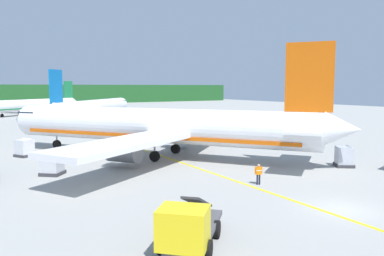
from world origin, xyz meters
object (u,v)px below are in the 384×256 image
(airliner_far_taxiway, at_px, (37,105))
(cargo_container_far, at_px, (25,148))
(cargo_container_near, at_px, (344,157))
(cargo_container_mid, at_px, (53,165))
(service_truck_pushback, at_px, (188,227))
(crew_marshaller, at_px, (259,173))
(airliner_foreground, at_px, (158,126))
(airliner_mid_apron, at_px, (92,108))
(crew_loader_left, at_px, (92,147))

(airliner_far_taxiway, xyz_separation_m, cargo_container_far, (-12.66, -68.37, -1.73))
(airliner_far_taxiway, relative_size, cargo_container_near, 12.50)
(cargo_container_near, distance_m, cargo_container_far, 33.99)
(airliner_far_taxiway, distance_m, cargo_container_mid, 80.20)
(service_truck_pushback, height_order, cargo_container_far, service_truck_pushback)
(airliner_far_taxiway, relative_size, cargo_container_far, 12.32)
(cargo_container_near, height_order, crew_marshaller, cargo_container_near)
(service_truck_pushback, xyz_separation_m, cargo_container_near, (22.84, 8.46, -0.20))
(cargo_container_near, bearing_deg, cargo_container_mid, 155.69)
(service_truck_pushback, xyz_separation_m, cargo_container_far, (-2.90, 30.66, -0.23))
(service_truck_pushback, xyz_separation_m, crew_marshaller, (11.13, 7.64, -0.21))
(airliner_foreground, height_order, cargo_container_far, airliner_foreground)
(airliner_foreground, relative_size, cargo_container_mid, 14.41)
(cargo_container_mid, relative_size, crew_marshaller, 1.48)
(airliner_mid_apron, height_order, crew_loader_left, airliner_mid_apron)
(airliner_foreground, xyz_separation_m, service_truck_pushback, (-9.74, -22.74, -2.20))
(service_truck_pushback, height_order, crew_loader_left, service_truck_pushback)
(cargo_container_near, distance_m, crew_loader_left, 26.82)
(airliner_foreground, height_order, airliner_far_taxiway, airliner_foreground)
(crew_loader_left, bearing_deg, cargo_container_far, 152.26)
(cargo_container_mid, height_order, crew_marshaller, cargo_container_mid)
(airliner_foreground, distance_m, service_truck_pushback, 24.84)
(airliner_foreground, relative_size, cargo_container_near, 15.32)
(cargo_container_mid, xyz_separation_m, crew_marshaller, (13.27, -12.09, 0.10))
(cargo_container_mid, xyz_separation_m, cargo_container_far, (-0.76, 10.92, 0.08))
(airliner_mid_apron, xyz_separation_m, crew_marshaller, (-4.70, -59.25, -2.10))
(airliner_far_taxiway, bearing_deg, service_truck_pushback, -95.63)
(cargo_container_near, xyz_separation_m, cargo_container_far, (-25.74, 22.20, -0.03))
(airliner_far_taxiway, xyz_separation_m, cargo_container_near, (13.08, -90.57, -1.70))
(crew_loader_left, bearing_deg, cargo_container_mid, -127.82)
(cargo_container_far, bearing_deg, service_truck_pushback, -84.59)
(cargo_container_near, bearing_deg, airliner_mid_apron, 96.84)
(airliner_mid_apron, relative_size, cargo_container_near, 12.98)
(service_truck_pushback, distance_m, cargo_container_near, 24.35)
(airliner_foreground, relative_size, crew_loader_left, 20.93)
(crew_marshaller, bearing_deg, airliner_far_taxiway, 90.86)
(cargo_container_mid, distance_m, crew_loader_left, 9.46)
(airliner_mid_apron, bearing_deg, cargo_container_far, -117.34)
(airliner_foreground, xyz_separation_m, crew_marshaller, (1.38, -15.10, -2.41))
(airliner_foreground, distance_m, cargo_container_far, 15.12)
(airliner_far_taxiway, xyz_separation_m, service_truck_pushback, (-9.76, -99.03, -1.51))
(airliner_far_taxiway, distance_m, crew_marshaller, 91.41)
(crew_marshaller, bearing_deg, cargo_container_mid, 137.65)
(service_truck_pushback, bearing_deg, cargo_container_near, 20.33)
(crew_loader_left, bearing_deg, airliner_far_taxiway, 85.15)
(airliner_foreground, xyz_separation_m, cargo_container_mid, (-11.88, -3.00, -2.52))
(service_truck_pushback, height_order, cargo_container_mid, service_truck_pushback)
(cargo_container_near, bearing_deg, airliner_far_taxiway, 98.22)
(airliner_far_taxiway, distance_m, cargo_container_far, 69.56)
(airliner_mid_apron, xyz_separation_m, cargo_container_near, (7.01, -58.43, -2.08))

